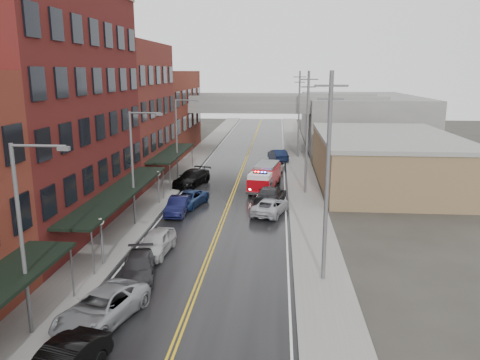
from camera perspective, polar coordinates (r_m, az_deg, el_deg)
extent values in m
cube|color=black|center=(42.59, -1.45, -3.17)|extent=(11.00, 160.00, 0.02)
cube|color=slate|center=(43.94, -10.96, -2.81)|extent=(3.00, 160.00, 0.15)
cube|color=slate|center=(42.44, 8.42, -3.28)|extent=(3.00, 160.00, 0.15)
cube|color=gray|center=(43.53, -8.87, -2.88)|extent=(0.30, 160.00, 0.15)
cube|color=gray|center=(42.36, 6.19, -3.24)|extent=(0.30, 160.00, 0.15)
cube|color=#4D1414|center=(38.16, -23.22, 7.64)|extent=(9.00, 20.00, 18.00)
cube|color=maroon|center=(54.32, -14.49, 8.01)|extent=(9.00, 15.00, 15.00)
cube|color=maroon|center=(71.15, -9.81, 8.13)|extent=(9.00, 20.00, 12.00)
cube|color=#8B6E4B|center=(52.79, 17.32, 2.21)|extent=(14.00, 22.00, 5.00)
cube|color=slate|center=(82.16, 14.34, 7.16)|extent=(18.00, 30.00, 8.00)
cylinder|color=slate|center=(26.85, -19.77, -10.61)|extent=(0.10, 0.10, 3.00)
cube|color=black|center=(36.81, -14.36, -1.37)|extent=(2.60, 18.00, 0.18)
cylinder|color=slate|center=(29.21, -17.52, -8.49)|extent=(0.10, 0.10, 3.00)
cylinder|color=slate|center=(44.84, -9.33, -0.54)|extent=(0.10, 0.10, 3.00)
cube|color=black|center=(53.28, -8.30, 3.31)|extent=(2.60, 13.00, 0.18)
cylinder|color=slate|center=(47.49, -8.52, 0.26)|extent=(0.10, 0.10, 3.00)
cylinder|color=slate|center=(59.18, -5.85, 2.88)|extent=(0.10, 0.10, 3.00)
cylinder|color=#59595B|center=(30.64, -16.47, -7.59)|extent=(0.14, 0.14, 2.80)
sphere|color=silver|center=(30.16, -16.65, -4.92)|extent=(0.44, 0.44, 0.44)
cylinder|color=#59595B|center=(43.37, -9.89, -1.16)|extent=(0.14, 0.14, 2.80)
sphere|color=silver|center=(43.03, -9.97, 0.77)|extent=(0.44, 0.44, 0.44)
cylinder|color=#59595B|center=(23.02, -25.05, -7.06)|extent=(0.18, 0.18, 9.00)
cylinder|color=#59595B|center=(21.40, -23.39, 3.84)|extent=(2.40, 0.12, 0.12)
cube|color=#59595B|center=(20.92, -20.70, 3.61)|extent=(0.50, 0.22, 0.18)
cylinder|color=#59595B|center=(37.18, -12.98, 1.22)|extent=(0.18, 0.18, 9.00)
cylinder|color=#59595B|center=(36.20, -11.51, 8.02)|extent=(2.40, 0.12, 0.12)
cube|color=#59595B|center=(35.92, -9.80, 7.90)|extent=(0.50, 0.22, 0.18)
cylinder|color=#59595B|center=(52.41, -7.72, 4.83)|extent=(0.18, 0.18, 9.00)
cylinder|color=#59595B|center=(51.72, -6.56, 9.65)|extent=(2.40, 0.12, 0.12)
cube|color=#59595B|center=(51.53, -5.34, 9.56)|extent=(0.50, 0.22, 0.18)
cylinder|color=#59595B|center=(26.47, 10.58, -0.10)|extent=(0.24, 0.24, 12.00)
cube|color=#59595B|center=(25.80, 11.07, 11.21)|extent=(1.80, 0.12, 0.12)
cube|color=#59595B|center=(25.83, 11.00, 9.66)|extent=(1.40, 0.12, 0.12)
cylinder|color=#59595B|center=(46.11, 8.16, 5.57)|extent=(0.24, 0.24, 12.00)
cube|color=#59595B|center=(45.73, 8.38, 12.04)|extent=(1.80, 0.12, 0.12)
cube|color=#59595B|center=(45.75, 8.35, 11.16)|extent=(1.40, 0.12, 0.12)
cylinder|color=#59595B|center=(65.97, 7.19, 7.84)|extent=(0.24, 0.24, 12.00)
cube|color=#59595B|center=(65.70, 7.32, 12.36)|extent=(1.80, 0.12, 0.12)
cube|color=#59595B|center=(65.72, 7.30, 11.75)|extent=(1.40, 0.12, 0.12)
cube|color=slate|center=(72.97, 1.26, 9.03)|extent=(40.00, 10.00, 1.50)
cube|color=slate|center=(74.81, -7.25, 6.14)|extent=(1.60, 8.00, 6.00)
cube|color=slate|center=(73.48, 9.88, 5.93)|extent=(1.60, 8.00, 6.00)
cube|color=#9D070F|center=(49.19, 3.27, 0.67)|extent=(2.96, 5.14, 1.85)
cube|color=#9D070F|center=(45.97, 2.46, -0.55)|extent=(2.54, 2.62, 1.32)
cube|color=silver|center=(45.77, 2.47, 0.52)|extent=(2.41, 2.42, 0.44)
cube|color=black|center=(46.07, 2.50, -0.18)|extent=(2.42, 1.75, 0.70)
cube|color=slate|center=(48.97, 3.28, 1.88)|extent=(2.68, 4.75, 0.26)
cube|color=black|center=(45.70, 2.47, 0.88)|extent=(1.43, 0.47, 0.12)
sphere|color=#FF0C0C|center=(45.79, 1.88, 1.00)|extent=(0.18, 0.18, 0.18)
sphere|color=#1933FF|center=(45.60, 3.07, 0.93)|extent=(0.18, 0.18, 0.18)
cylinder|color=black|center=(46.24, 1.25, -1.30)|extent=(0.92, 0.45, 0.88)
cylinder|color=black|center=(45.86, 3.61, -1.44)|extent=(0.92, 0.45, 0.88)
cylinder|color=black|center=(49.16, 2.05, -0.43)|extent=(0.92, 0.45, 0.88)
cylinder|color=black|center=(48.81, 4.27, -0.56)|extent=(0.92, 0.45, 0.88)
cylinder|color=black|center=(51.26, 2.56, 0.13)|extent=(0.92, 0.45, 0.88)
cylinder|color=black|center=(50.92, 4.70, 0.01)|extent=(0.92, 0.45, 0.88)
imported|color=gray|center=(24.44, -16.52, -14.69)|extent=(3.97, 6.01, 1.53)
imported|color=#28282B|center=(28.75, -12.27, -10.31)|extent=(2.81, 4.88, 1.33)
imported|color=#B3B3B3|center=(32.02, -10.22, -7.52)|extent=(2.17, 4.70, 1.56)
imported|color=black|center=(40.36, -7.53, -3.12)|extent=(1.64, 4.54, 1.49)
imported|color=navy|center=(42.60, -6.33, -2.30)|extent=(3.46, 5.34, 1.37)
imported|color=black|center=(50.25, -5.90, 0.26)|extent=(3.86, 6.11, 1.65)
imported|color=#B0B2B9|center=(40.13, 3.72, -3.19)|extent=(3.64, 5.47, 1.39)
imported|color=black|center=(43.12, 3.70, -1.85)|extent=(3.22, 6.03, 1.66)
imported|color=silver|center=(56.08, 4.29, 1.50)|extent=(2.61, 4.36, 1.39)
imported|color=black|center=(63.82, 4.63, 3.04)|extent=(3.00, 5.31, 1.66)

